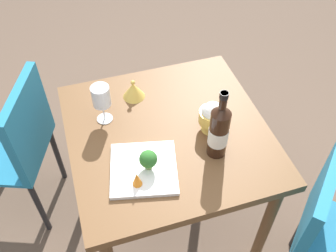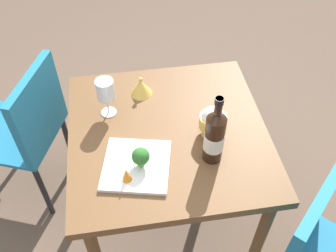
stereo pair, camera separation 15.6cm
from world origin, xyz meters
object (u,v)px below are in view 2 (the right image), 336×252
carrot_garnish_left (126,174)px  rice_bowl_lid (141,87)px  chair_near_window (319,250)px  wine_glass (105,90)px  rice_bowl (213,121)px  wine_bottle (214,136)px  serving_plate (136,165)px  broccoli_floret (141,157)px  chair_by_wall (30,125)px

carrot_garnish_left → rice_bowl_lid: bearing=-12.3°
chair_near_window → rice_bowl_lid: 0.99m
chair_near_window → carrot_garnish_left: chair_near_window is taller
wine_glass → rice_bowl: size_ratio=1.26×
wine_bottle → serving_plate: size_ratio=1.05×
serving_plate → broccoli_floret: broccoli_floret is taller
rice_bowl_lid → broccoli_floret: bearing=173.9°
wine_glass → rice_bowl_lid: wine_glass is taller
chair_by_wall → carrot_garnish_left: chair_by_wall is taller
rice_bowl_lid → carrot_garnish_left: 0.49m
wine_glass → serving_plate: 0.34m
broccoli_floret → carrot_garnish_left: (-0.06, 0.06, -0.02)m
carrot_garnish_left → chair_near_window: bearing=-112.2°
rice_bowl → broccoli_floret: rice_bowl is taller
wine_glass → carrot_garnish_left: wine_glass is taller
rice_bowl → rice_bowl_lid: size_ratio=1.42×
chair_by_wall → wine_glass: 0.55m
wine_bottle → broccoli_floret: bearing=91.3°
chair_near_window → serving_plate: bearing=-71.7°
chair_near_window → wine_bottle: wine_bottle is taller
wine_glass → rice_bowl: (-0.19, -0.41, -0.05)m
rice_bowl_lid → broccoli_floret: size_ratio=1.17×
wine_bottle → serving_plate: wine_bottle is taller
wine_bottle → rice_bowl_lid: bearing=29.5°
chair_near_window → wine_glass: 1.04m
rice_bowl → carrot_garnish_left: rice_bowl is taller
chair_near_window → rice_bowl: size_ratio=6.00×
chair_near_window → broccoli_floret: size_ratio=9.91×
rice_bowl → rice_bowl_lid: rice_bowl is taller
chair_by_wall → serving_plate: bearing=-113.7°
chair_near_window → chair_by_wall: bearing=-79.8°
chair_by_wall → wine_bottle: size_ratio=2.69×
rice_bowl_lid → rice_bowl: bearing=-138.1°
serving_plate → carrot_garnish_left: bearing=148.4°
carrot_garnish_left → serving_plate: bearing=-31.6°
chair_near_window → wine_bottle: (0.35, 0.35, 0.33)m
chair_near_window → chair_by_wall: size_ratio=1.00×
chair_by_wall → carrot_garnish_left: 0.75m
rice_bowl → serving_plate: 0.35m
wine_bottle → wine_glass: 0.49m
wine_glass → rice_bowl_lid: size_ratio=1.79×
rice_bowl → carrot_garnish_left: bearing=117.2°
wine_bottle → broccoli_floret: wine_bottle is taller
chair_by_wall → wine_glass: size_ratio=4.75×
serving_plate → carrot_garnish_left: carrot_garnish_left is taller
chair_near_window → rice_bowl: bearing=-98.7°
wine_bottle → chair_by_wall: bearing=58.3°
chair_by_wall → wine_bottle: bearing=-100.7°
chair_near_window → chair_by_wall: same height
chair_near_window → carrot_garnish_left: bearing=-65.9°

